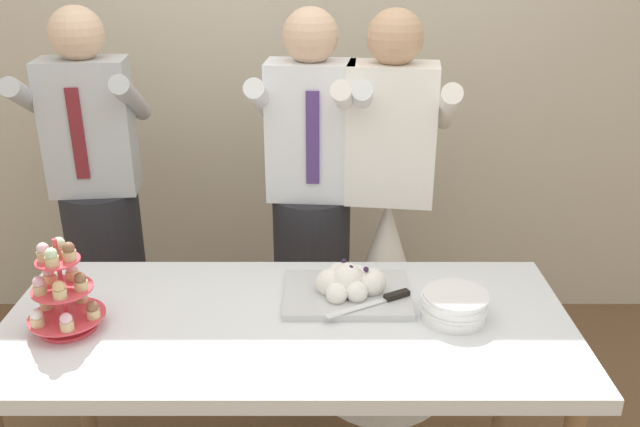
# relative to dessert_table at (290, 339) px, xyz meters

# --- Properties ---
(rear_wall) EXTENTS (5.20, 0.10, 2.90)m
(rear_wall) POSITION_rel_dessert_table_xyz_m (0.00, 1.46, 0.75)
(rear_wall) COLOR beige
(rear_wall) RESTS_ON ground_plane
(dessert_table) EXTENTS (1.80, 0.80, 0.78)m
(dessert_table) POSITION_rel_dessert_table_xyz_m (0.00, 0.00, 0.00)
(dessert_table) COLOR silver
(dessert_table) RESTS_ON ground_plane
(cupcake_stand) EXTENTS (0.23, 0.23, 0.31)m
(cupcake_stand) POSITION_rel_dessert_table_xyz_m (-0.67, -0.06, 0.20)
(cupcake_stand) COLOR #D83F4C
(cupcake_stand) RESTS_ON dessert_table
(main_cake_tray) EXTENTS (0.42, 0.33, 0.12)m
(main_cake_tray) POSITION_rel_dessert_table_xyz_m (0.20, 0.14, 0.12)
(main_cake_tray) COLOR silver
(main_cake_tray) RESTS_ON dessert_table
(plate_stack) EXTENTS (0.21, 0.21, 0.09)m
(plate_stack) POSITION_rel_dessert_table_xyz_m (0.53, 0.01, 0.12)
(plate_stack) COLOR white
(plate_stack) RESTS_ON dessert_table
(person_groom) EXTENTS (0.49, 0.52, 1.66)m
(person_groom) POSITION_rel_dessert_table_xyz_m (0.07, 0.71, 0.05)
(person_groom) COLOR #232328
(person_groom) RESTS_ON ground_plane
(person_bride) EXTENTS (0.56, 0.56, 1.66)m
(person_bride) POSITION_rel_dessert_table_xyz_m (0.38, 0.67, -0.12)
(person_bride) COLOR white
(person_bride) RESTS_ON ground_plane
(person_guest) EXTENTS (0.50, 0.53, 1.66)m
(person_guest) POSITION_rel_dessert_table_xyz_m (-0.82, 0.77, 0.05)
(person_guest) COLOR #232328
(person_guest) RESTS_ON ground_plane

